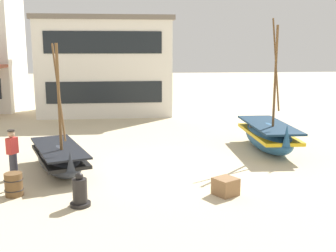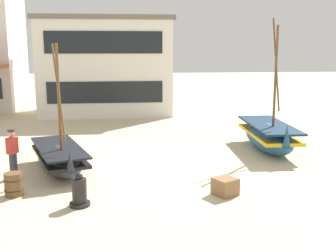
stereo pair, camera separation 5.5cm
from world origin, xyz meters
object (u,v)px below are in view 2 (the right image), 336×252
object	(u,v)px
fishing_boat_near_left	(59,157)
wooden_barrel	(13,184)
fishing_boat_centre_large	(268,136)
cargo_crate	(225,186)
fisherman_by_hull	(13,155)
harbor_building_main	(107,66)
capstan_winch	(79,193)

from	to	relation	value
fishing_boat_near_left	wooden_barrel	world-z (taller)	fishing_boat_near_left
fishing_boat_near_left	fishing_boat_centre_large	distance (m)	8.72
fishing_boat_centre_large	cargo_crate	bearing A→B (deg)	-121.41
wooden_barrel	cargo_crate	size ratio (longest dim) A/B	1.13
fisherman_by_hull	cargo_crate	world-z (taller)	fisherman_by_hull
cargo_crate	harbor_building_main	size ratio (longest dim) A/B	0.07
fishing_boat_centre_large	wooden_barrel	distance (m)	10.46
fishing_boat_near_left	fishing_boat_centre_large	world-z (taller)	fishing_boat_centre_large
fishing_boat_near_left	cargo_crate	xyz separation A→B (m)	(5.30, -2.96, -0.25)
wooden_barrel	cargo_crate	distance (m)	6.29
fishing_boat_near_left	wooden_barrel	distance (m)	2.57
fishing_boat_near_left	capstan_winch	distance (m)	3.55
fishing_boat_centre_large	harbor_building_main	size ratio (longest dim) A/B	0.63
fisherman_by_hull	fishing_boat_near_left	bearing A→B (deg)	27.70
cargo_crate	fisherman_by_hull	bearing A→B (deg)	161.57
fishing_boat_near_left	harbor_building_main	size ratio (longest dim) A/B	0.51
wooden_barrel	harbor_building_main	bearing A→B (deg)	82.59
fishing_boat_near_left	cargo_crate	bearing A→B (deg)	-29.18
fishing_boat_centre_large	capstan_winch	world-z (taller)	fishing_boat_centre_large
fishing_boat_near_left	harbor_building_main	world-z (taller)	harbor_building_main
fishing_boat_centre_large	harbor_building_main	xyz separation A→B (m)	(-7.31, 11.61, 2.54)
wooden_barrel	harbor_building_main	xyz separation A→B (m)	(2.10, 16.17, 2.83)
fishing_boat_near_left	fishing_boat_centre_large	size ratio (longest dim) A/B	0.81
fishing_boat_centre_large	fisherman_by_hull	size ratio (longest dim) A/B	3.29
harbor_building_main	cargo_crate	bearing A→B (deg)	-76.05
fisherman_by_hull	cargo_crate	bearing A→B (deg)	-18.43
capstan_winch	cargo_crate	size ratio (longest dim) A/B	1.55
wooden_barrel	cargo_crate	xyz separation A→B (m)	(6.27, -0.58, -0.09)
fisherman_by_hull	capstan_winch	world-z (taller)	fisherman_by_hull
capstan_winch	harbor_building_main	xyz separation A→B (m)	(0.07, 17.19, 2.80)
harbor_building_main	fishing_boat_centre_large	bearing A→B (deg)	-57.81
wooden_barrel	cargo_crate	world-z (taller)	wooden_barrel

